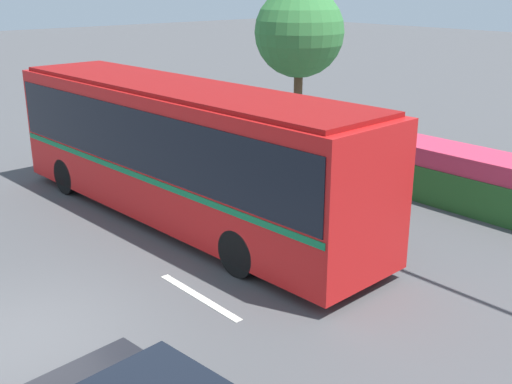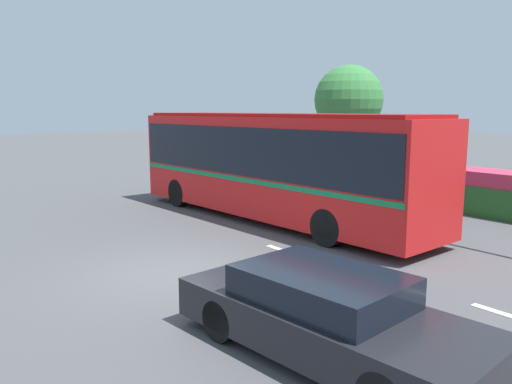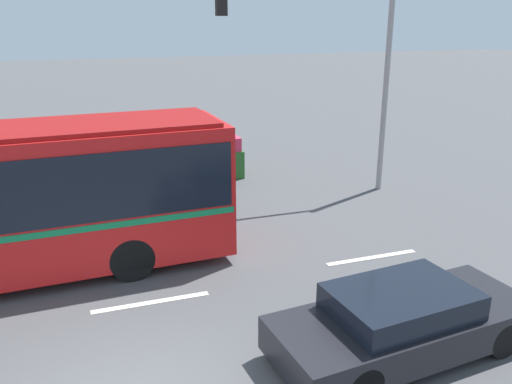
{
  "view_description": "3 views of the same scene",
  "coord_description": "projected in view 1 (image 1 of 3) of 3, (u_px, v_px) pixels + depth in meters",
  "views": [
    {
      "loc": [
        9.52,
        -3.16,
        5.68
      ],
      "look_at": [
        1.42,
        3.91,
        2.08
      ],
      "focal_mm": 44.15,
      "sensor_mm": 36.0,
      "label": 1
    },
    {
      "loc": [
        9.44,
        -5.07,
        3.51
      ],
      "look_at": [
        -1.75,
        3.67,
        1.19
      ],
      "focal_mm": 35.53,
      "sensor_mm": 36.0,
      "label": 2
    },
    {
      "loc": [
        -0.37,
        -6.79,
        5.62
      ],
      "look_at": [
        3.81,
        5.23,
        1.38
      ],
      "focal_mm": 37.39,
      "sensor_mm": 36.0,
      "label": 3
    }
  ],
  "objects": [
    {
      "name": "city_bus",
      "position": [
        180.0,
        145.0,
        15.23
      ],
      "size": [
        11.62,
        2.96,
        3.39
      ],
      "rotation": [
        0.0,
        0.0,
        3.18
      ],
      "color": "red",
      "rests_on": "ground"
    },
    {
      "name": "flowering_hedge",
      "position": [
        449.0,
        175.0,
        17.0
      ],
      "size": [
        9.17,
        1.51,
        1.48
      ],
      "color": "#286028",
      "rests_on": "ground"
    },
    {
      "name": "lane_stripe_mid",
      "position": [
        199.0,
        297.0,
        11.93
      ],
      "size": [
        2.4,
        0.16,
        0.01
      ],
      "primitive_type": "cube",
      "color": "silver",
      "rests_on": "ground"
    },
    {
      "name": "ground_plane",
      "position": [
        26.0,
        337.0,
        10.58
      ],
      "size": [
        140.0,
        140.0,
        0.0
      ],
      "primitive_type": "plane",
      "color": "#4C4C4F"
    },
    {
      "name": "street_tree_left",
      "position": [
        299.0,
        33.0,
        22.5
      ],
      "size": [
        3.22,
        3.22,
        5.57
      ],
      "color": "brown",
      "rests_on": "ground"
    }
  ]
}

